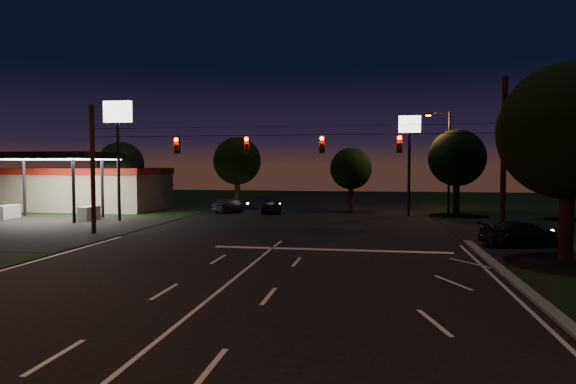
% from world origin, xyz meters
% --- Properties ---
extents(ground, '(140.00, 140.00, 0.00)m').
position_xyz_m(ground, '(0.00, 0.00, 0.00)').
color(ground, black).
rests_on(ground, ground).
extents(stop_bar, '(12.00, 0.50, 0.01)m').
position_xyz_m(stop_bar, '(3.00, 11.50, 0.01)').
color(stop_bar, silver).
rests_on(stop_bar, ground).
extents(utility_pole_right, '(0.30, 0.30, 9.00)m').
position_xyz_m(utility_pole_right, '(12.00, 15.00, 0.00)').
color(utility_pole_right, black).
rests_on(utility_pole_right, ground).
extents(utility_pole_left, '(0.28, 0.28, 8.00)m').
position_xyz_m(utility_pole_left, '(-12.00, 15.00, 0.00)').
color(utility_pole_left, black).
rests_on(utility_pole_left, ground).
extents(signal_span, '(24.00, 0.40, 1.56)m').
position_xyz_m(signal_span, '(-0.00, 14.96, 5.50)').
color(signal_span, black).
rests_on(signal_span, ground).
extents(gas_station, '(14.20, 16.10, 5.25)m').
position_xyz_m(gas_station, '(-21.86, 30.39, 2.38)').
color(gas_station, gray).
rests_on(gas_station, ground).
extents(pole_sign_left_near, '(2.20, 0.30, 9.10)m').
position_xyz_m(pole_sign_left_near, '(-14.00, 22.00, 6.98)').
color(pole_sign_left_near, black).
rests_on(pole_sign_left_near, ground).
extents(pole_sign_right, '(1.80, 0.30, 8.40)m').
position_xyz_m(pole_sign_right, '(8.00, 30.00, 6.24)').
color(pole_sign_right, black).
rests_on(pole_sign_right, ground).
extents(street_light_right_far, '(2.20, 0.35, 9.00)m').
position_xyz_m(street_light_right_far, '(11.24, 32.00, 5.24)').
color(street_light_right_far, black).
rests_on(street_light_right_far, ground).
extents(tree_right_near, '(6.00, 6.00, 8.76)m').
position_xyz_m(tree_right_near, '(13.53, 10.17, 5.68)').
color(tree_right_near, black).
rests_on(tree_right_near, ground).
extents(tree_far_a, '(4.20, 4.20, 6.42)m').
position_xyz_m(tree_far_a, '(-17.98, 30.12, 4.26)').
color(tree_far_a, black).
rests_on(tree_far_a, ground).
extents(tree_far_b, '(4.60, 4.60, 6.98)m').
position_xyz_m(tree_far_b, '(-7.98, 34.13, 4.61)').
color(tree_far_b, black).
rests_on(tree_far_b, ground).
extents(tree_far_c, '(3.80, 3.80, 5.86)m').
position_xyz_m(tree_far_c, '(3.02, 33.10, 3.90)').
color(tree_far_c, black).
rests_on(tree_far_c, ground).
extents(tree_far_d, '(4.80, 4.80, 7.30)m').
position_xyz_m(tree_far_d, '(12.02, 31.13, 4.83)').
color(tree_far_d, black).
rests_on(tree_far_d, ground).
extents(tree_far_e, '(4.00, 4.00, 6.18)m').
position_xyz_m(tree_far_e, '(20.02, 29.11, 4.11)').
color(tree_far_e, black).
rests_on(tree_far_e, ground).
extents(car_oncoming_a, '(2.05, 4.18, 1.37)m').
position_xyz_m(car_oncoming_a, '(-3.90, 30.32, 0.69)').
color(car_oncoming_a, black).
rests_on(car_oncoming_a, ground).
extents(car_oncoming_b, '(2.49, 3.96, 1.23)m').
position_xyz_m(car_oncoming_b, '(-7.78, 30.55, 0.62)').
color(car_oncoming_b, black).
rests_on(car_oncoming_b, ground).
extents(car_cross, '(4.89, 3.02, 1.32)m').
position_xyz_m(car_cross, '(12.91, 14.27, 0.66)').
color(car_cross, black).
rests_on(car_cross, ground).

